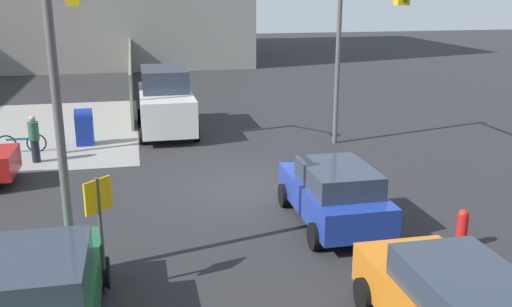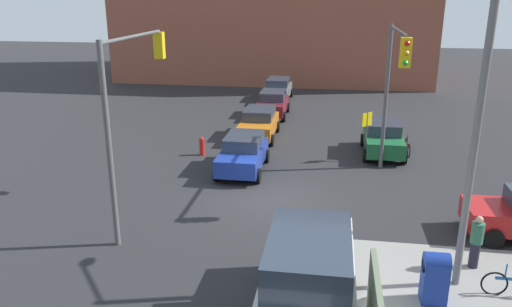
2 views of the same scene
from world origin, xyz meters
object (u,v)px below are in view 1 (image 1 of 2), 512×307
Objects in this scene: coupe_green at (44,290)px; traffic_signal_nw_corner at (64,44)px; traffic_signal_se_corner at (360,25)px; pedestrian_crossing at (34,138)px; bicycle_leaning_on_fence at (22,143)px; street_lamp_corner at (54,22)px; coupe_orange at (454,307)px; van_white_delivery at (166,101)px; mailbox_blue at (84,126)px; sedan_blue at (334,193)px; fire_hydrant at (462,228)px.

traffic_signal_nw_corner is at bearing -3.23° from coupe_green.
traffic_signal_nw_corner is 10.25m from traffic_signal_se_corner.
traffic_signal_se_corner reaches higher than pedestrian_crossing.
traffic_signal_nw_corner is at bearing -161.46° from bicycle_leaning_on_fence.
coupe_green is 2.29× the size of bicycle_leaning_on_fence.
street_lamp_corner is 15.87m from coupe_orange.
van_white_delivery reaches higher than coupe_green.
street_lamp_corner is at bearing 76.33° from traffic_signal_se_corner.
coupe_green is 14.74m from van_white_delivery.
street_lamp_corner reaches higher than coupe_orange.
traffic_signal_se_corner is at bearing -111.44° from mailbox_blue.
van_white_delivery reaches higher than coupe_orange.
coupe_orange is (-13.48, -7.42, -3.86)m from street_lamp_corner.
traffic_signal_se_corner is (4.91, -9.00, -0.00)m from traffic_signal_nw_corner.
traffic_signal_se_corner is 3.71× the size of bicycle_leaning_on_fence.
street_lamp_corner is 11.50m from sedan_blue.
fire_hydrant is 15.56m from bicycle_leaning_on_fence.
pedestrian_crossing is at bearing 9.26° from coupe_green.
traffic_signal_nw_corner is 3.71× the size of bicycle_leaning_on_fence.
pedestrian_crossing is at bearing -153.54° from bicycle_leaning_on_fence.
coupe_orange is 2.38× the size of bicycle_leaning_on_fence.
sedan_blue is 2.33× the size of bicycle_leaning_on_fence.
traffic_signal_se_corner is at bearing -104.98° from bicycle_leaning_on_fence.
fire_hydrant is at bearing 177.70° from traffic_signal_se_corner.
coupe_orange is 6.88m from coupe_green.
pedestrian_crossing reaches higher than coupe_green.
traffic_signal_se_corner is 8.91m from van_white_delivery.
coupe_green is at bearing -168.62° from bicycle_leaning_on_fence.
sedan_blue and coupe_orange have the same top height.
bicycle_leaning_on_fence is at bearing 112.33° from van_white_delivery.
sedan_blue is 12.48m from bicycle_leaning_on_fence.
traffic_signal_se_corner reaches higher than sedan_blue.
traffic_signal_nw_corner is at bearing 118.60° from traffic_signal_se_corner.
fire_hydrant is 0.54× the size of bicycle_leaning_on_fence.
traffic_signal_nw_corner reaches higher than bicycle_leaning_on_fence.
mailbox_blue is 2.32m from bicycle_leaning_on_fence.
mailbox_blue is 0.36× the size of coupe_green.
fire_hydrant is at bearing -135.45° from street_lamp_corner.
traffic_signal_se_corner is 7.25m from sedan_blue.
sedan_blue is at bearing -134.11° from bicycle_leaning_on_fence.
traffic_signal_se_corner reaches higher than coupe_orange.
traffic_signal_nw_corner reaches higher than pedestrian_crossing.
coupe_orange is (-14.77, -6.86, 0.08)m from mailbox_blue.
street_lamp_corner is 4.84× the size of pedestrian_crossing.
pedestrian_crossing is at bearing 143.13° from mailbox_blue.
pedestrian_crossing reaches higher than fire_hydrant.
van_white_delivery reaches higher than pedestrian_crossing.
coupe_orange is at bearing 166.55° from traffic_signal_se_corner.
coupe_green is 0.74× the size of van_white_delivery.
pedestrian_crossing is (9.20, 10.70, 0.37)m from fire_hydrant.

